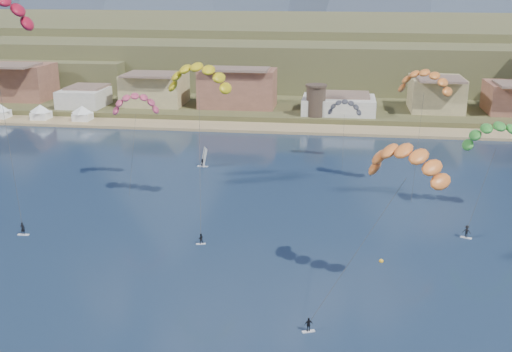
# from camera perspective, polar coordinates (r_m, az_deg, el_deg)

# --- Properties ---
(beach) EXTENTS (2200.00, 12.00, 0.90)m
(beach) POSITION_cam_1_polar(r_m,az_deg,el_deg) (162.47, 3.58, 4.41)
(beach) COLOR tan
(beach) RESTS_ON ground
(land) EXTENTS (2200.00, 900.00, 4.00)m
(land) POSITION_cam_1_polar(r_m,az_deg,el_deg) (613.17, 6.96, 13.77)
(land) COLOR brown
(land) RESTS_ON ground
(foothills) EXTENTS (940.00, 210.00, 18.00)m
(foothills) POSITION_cam_1_polar(r_m,az_deg,el_deg) (285.96, 10.19, 11.55)
(foothills) COLOR brown
(foothills) RESTS_ON ground
(town) EXTENTS (400.00, 24.00, 12.00)m
(town) POSITION_cam_1_polar(r_m,az_deg,el_deg) (183.67, -8.65, 8.21)
(town) COLOR silver
(town) RESTS_ON ground
(watchtower) EXTENTS (5.82, 5.82, 8.60)m
(watchtower) POSITION_cam_1_polar(r_m,az_deg,el_deg) (168.80, 5.53, 6.97)
(watchtower) COLOR #47382D
(watchtower) RESTS_ON ground
(beach_tents) EXTENTS (43.40, 6.40, 5.00)m
(beach_tents) POSITION_cam_1_polar(r_m,az_deg,el_deg) (183.68, -20.98, 5.90)
(beach_tents) COLOR white
(beach_tents) RESTS_ON ground
(kitesurfer_yellow) EXTENTS (11.13, 16.61, 26.88)m
(kitesurfer_yellow) POSITION_cam_1_polar(r_m,az_deg,el_deg) (98.44, -5.31, 9.38)
(kitesurfer_yellow) COLOR silver
(kitesurfer_yellow) RESTS_ON ground
(kitesurfer_orange) EXTENTS (16.76, 16.33, 22.31)m
(kitesurfer_orange) POSITION_cam_1_polar(r_m,az_deg,el_deg) (73.82, 13.76, 1.73)
(kitesurfer_orange) COLOR silver
(kitesurfer_orange) RESTS_ON ground
(kitesurfer_green) EXTENTS (11.92, 14.25, 18.38)m
(kitesurfer_green) POSITION_cam_1_polar(r_m,az_deg,el_deg) (106.19, 21.34, 3.73)
(kitesurfer_green) COLOR silver
(kitesurfer_green) RESTS_ON ground
(distant_kite_pink) EXTENTS (9.41, 6.86, 18.99)m
(distant_kite_pink) POSITION_cam_1_polar(r_m,az_deg,el_deg) (115.88, -11.06, 6.88)
(distant_kite_pink) COLOR #262626
(distant_kite_pink) RESTS_ON ground
(distant_kite_dark) EXTENTS (7.58, 5.70, 15.00)m
(distant_kite_dark) POSITION_cam_1_polar(r_m,az_deg,el_deg) (132.05, 8.17, 6.52)
(distant_kite_dark) COLOR #262626
(distant_kite_dark) RESTS_ON ground
(distant_kite_orange) EXTENTS (10.59, 7.79, 23.64)m
(distant_kite_orange) POSITION_cam_1_polar(r_m,az_deg,el_deg) (113.09, 15.32, 8.72)
(distant_kite_orange) COLOR #262626
(distant_kite_orange) RESTS_ON ground
(windsurfer) EXTENTS (2.30, 2.51, 3.97)m
(windsurfer) POSITION_cam_1_polar(r_m,az_deg,el_deg) (128.86, -4.89, 1.41)
(windsurfer) COLOR silver
(windsurfer) RESTS_ON ground
(buoy) EXTENTS (0.61, 0.61, 0.61)m
(buoy) POSITION_cam_1_polar(r_m,az_deg,el_deg) (87.13, 11.45, -7.69)
(buoy) COLOR gold
(buoy) RESTS_ON ground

